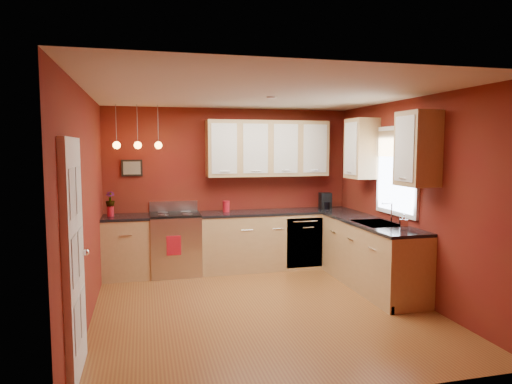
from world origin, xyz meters
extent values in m
plane|color=brown|center=(0.00, 0.00, 0.00)|extent=(4.20, 4.20, 0.00)
cube|color=beige|center=(0.00, 0.00, 2.60)|extent=(4.00, 4.20, 0.02)
cube|color=maroon|center=(0.00, 2.10, 1.30)|extent=(4.00, 0.02, 2.60)
cube|color=maroon|center=(0.00, -2.10, 1.30)|extent=(4.00, 0.02, 2.60)
cube|color=maroon|center=(-2.00, 0.00, 1.30)|extent=(0.02, 4.20, 2.60)
cube|color=maroon|center=(2.00, 0.00, 1.30)|extent=(0.02, 4.20, 2.60)
cube|color=tan|center=(-1.65, 1.80, 0.45)|extent=(0.70, 0.60, 0.90)
cube|color=tan|center=(0.73, 1.80, 0.45)|extent=(2.54, 0.60, 0.90)
cube|color=tan|center=(1.70, 0.45, 0.45)|extent=(0.60, 2.10, 0.90)
cube|color=black|center=(-1.65, 1.80, 0.92)|extent=(0.70, 0.62, 0.04)
cube|color=black|center=(0.73, 1.80, 0.92)|extent=(2.54, 0.62, 0.04)
cube|color=black|center=(1.70, 0.45, 0.92)|extent=(0.62, 2.10, 0.04)
cube|color=silver|center=(-0.92, 1.80, 0.46)|extent=(0.76, 0.64, 0.92)
cube|color=black|center=(-0.92, 1.50, 0.48)|extent=(0.55, 0.02, 0.32)
cylinder|color=silver|center=(-0.92, 1.49, 0.72)|extent=(0.60, 0.02, 0.02)
cube|color=black|center=(-0.92, 1.80, 0.94)|extent=(0.76, 0.60, 0.03)
cylinder|color=gray|center=(-1.10, 1.66, 0.95)|extent=(0.16, 0.16, 0.01)
cylinder|color=gray|center=(-0.74, 1.66, 0.95)|extent=(0.16, 0.16, 0.01)
cylinder|color=gray|center=(-1.10, 1.94, 0.95)|extent=(0.16, 0.16, 0.01)
cylinder|color=gray|center=(-0.74, 1.94, 0.95)|extent=(0.16, 0.16, 0.01)
cube|color=silver|center=(-0.92, 2.10, 1.03)|extent=(0.76, 0.04, 0.16)
cube|color=silver|center=(1.10, 1.51, 0.45)|extent=(0.60, 0.02, 0.80)
cube|color=gray|center=(1.70, 0.30, 0.92)|extent=(0.50, 0.70, 0.05)
cube|color=black|center=(1.70, 0.47, 0.91)|extent=(0.42, 0.30, 0.02)
cube|color=black|center=(1.70, 0.13, 0.91)|extent=(0.42, 0.30, 0.02)
cylinder|color=white|center=(1.92, 0.30, 1.08)|extent=(0.02, 0.02, 0.28)
cylinder|color=white|center=(1.85, 0.30, 1.21)|extent=(0.16, 0.02, 0.02)
cube|color=white|center=(1.98, 0.30, 1.65)|extent=(0.04, 1.02, 1.22)
cube|color=white|center=(1.97, 0.30, 1.65)|extent=(0.01, 0.90, 1.10)
cube|color=#99774C|center=(1.95, 0.30, 2.02)|extent=(0.02, 0.96, 0.36)
cube|color=white|center=(-1.97, -1.20, 1.02)|extent=(0.06, 0.82, 2.05)
cube|color=silver|center=(-1.94, -1.38, 1.60)|extent=(0.00, 0.28, 0.40)
cube|color=silver|center=(-1.94, -1.02, 1.60)|extent=(0.00, 0.28, 0.40)
cube|color=silver|center=(-1.94, -1.38, 1.05)|extent=(0.00, 0.28, 0.40)
cube|color=silver|center=(-1.94, -1.02, 1.05)|extent=(0.00, 0.28, 0.40)
cube|color=silver|center=(-1.94, -1.38, 0.50)|extent=(0.00, 0.28, 0.40)
cube|color=silver|center=(-1.94, -1.02, 0.50)|extent=(0.00, 0.28, 0.40)
sphere|color=white|center=(-1.91, -0.87, 1.00)|extent=(0.06, 0.06, 0.06)
cube|color=tan|center=(0.60, 1.93, 1.95)|extent=(2.00, 0.35, 0.90)
cube|color=tan|center=(1.82, 0.32, 1.95)|extent=(0.35, 1.95, 0.90)
cube|color=black|center=(-1.55, 2.08, 1.65)|extent=(0.32, 0.03, 0.26)
cylinder|color=gray|center=(-1.75, 1.75, 2.30)|extent=(0.01, 0.01, 0.60)
sphere|color=#FFA53F|center=(-1.75, 1.75, 2.00)|extent=(0.11, 0.11, 0.11)
cylinder|color=gray|center=(-1.45, 1.75, 2.30)|extent=(0.01, 0.01, 0.60)
sphere|color=#FFA53F|center=(-1.45, 1.75, 2.00)|extent=(0.11, 0.11, 0.11)
cylinder|color=gray|center=(-1.15, 1.75, 2.30)|extent=(0.01, 0.01, 0.60)
sphere|color=#FFA53F|center=(-1.15, 1.75, 2.00)|extent=(0.11, 0.11, 0.11)
cylinder|color=#AD121F|center=(-0.11, 1.87, 1.02)|extent=(0.11, 0.11, 0.16)
cylinder|color=#AD121F|center=(-0.11, 1.87, 1.11)|extent=(0.12, 0.12, 0.02)
cylinder|color=#AD121F|center=(-1.87, 1.82, 1.02)|extent=(0.10, 0.10, 0.15)
imported|color=#AD121F|center=(-1.87, 1.82, 1.19)|extent=(0.14, 0.14, 0.24)
cube|color=black|center=(1.58, 1.85, 1.07)|extent=(0.19, 0.16, 0.27)
cylinder|color=black|center=(1.58, 1.80, 1.00)|extent=(0.11, 0.11, 0.12)
imported|color=white|center=(1.76, -0.25, 1.04)|extent=(0.12, 0.12, 0.20)
cube|color=#AD121F|center=(-0.97, 1.47, 0.52)|extent=(0.21, 0.01, 0.29)
camera|label=1|loc=(-1.38, -5.26, 1.96)|focal=32.00mm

